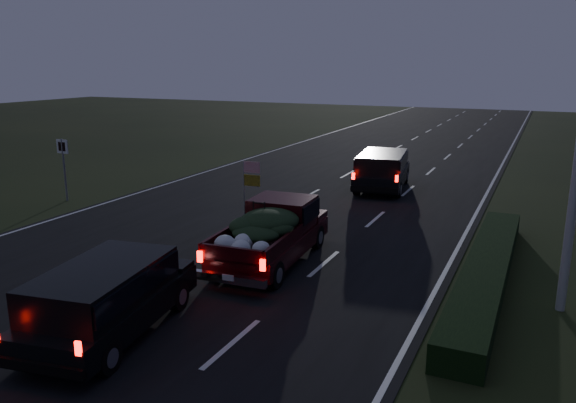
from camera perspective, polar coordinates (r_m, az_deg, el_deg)
The scene contains 7 objects.
ground at distance 15.26m, azimuth -12.67°, elevation -7.21°, with size 120.00×120.00×0.00m, color black.
road_asphalt at distance 15.26m, azimuth -12.67°, elevation -7.18°, with size 14.00×120.00×0.02m, color black.
hedge_row at distance 15.12m, azimuth 19.52°, elevation -6.69°, with size 1.00×10.00×0.60m, color black.
route_sign at distance 24.03m, azimuth -21.85°, elevation 3.93°, with size 0.55×0.08×2.50m.
pickup_truck at distance 15.50m, azimuth -1.68°, elevation -2.88°, with size 2.14×4.88×2.50m.
lead_suv at distance 24.78m, azimuth 9.55°, elevation 3.48°, with size 2.54×4.85×1.33m.
rear_suv at distance 11.93m, azimuth -18.01°, elevation -8.84°, with size 2.47×4.55×1.24m.
Camera 1 is at (8.86, -11.19, 5.41)m, focal length 35.00 mm.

